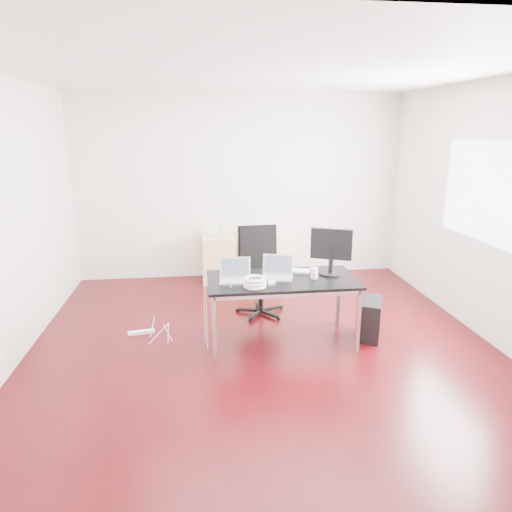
{
  "coord_description": "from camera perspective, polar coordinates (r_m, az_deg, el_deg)",
  "views": [
    {
      "loc": [
        -0.64,
        -4.53,
        2.29
      ],
      "look_at": [
        0.0,
        0.55,
        0.85
      ],
      "focal_mm": 32.0,
      "sensor_mm": 36.0,
      "label": 1
    }
  ],
  "objects": [
    {
      "name": "navy_garment",
      "position": [
        6.93,
        0.42,
        2.85
      ],
      "size": [
        0.34,
        0.29,
        0.09
      ],
      "primitive_type": "cube",
      "rotation": [
        0.0,
        0.0,
        -0.19
      ],
      "color": "black",
      "rests_on": "filing_cabinet_right"
    },
    {
      "name": "cup_white",
      "position": [
        4.93,
        7.28,
        -2.13
      ],
      "size": [
        0.09,
        0.09,
        0.12
      ],
      "primitive_type": "cylinder",
      "rotation": [
        0.0,
        0.0,
        -0.1
      ],
      "color": "white",
      "rests_on": "desk"
    },
    {
      "name": "laptop_left",
      "position": [
        4.83,
        -2.61,
        -2.46
      ],
      "size": [
        0.35,
        0.28,
        0.23
      ],
      "rotation": [
        0.0,
        0.0,
        -0.08
      ],
      "color": "silver",
      "rests_on": "desk"
    },
    {
      "name": "desk",
      "position": [
        4.93,
        3.27,
        -3.41
      ],
      "size": [
        1.6,
        0.8,
        0.73
      ],
      "color": "black",
      "rests_on": "ground"
    },
    {
      "name": "keyboard",
      "position": [
        5.14,
        5.08,
        -1.87
      ],
      "size": [
        0.46,
        0.26,
        0.02
      ],
      "primitive_type": "cube",
      "rotation": [
        0.0,
        0.0,
        -0.29
      ],
      "color": "white",
      "rests_on": "desk"
    },
    {
      "name": "room_shell",
      "position": [
        4.66,
        1.29,
        4.75
      ],
      "size": [
        5.0,
        5.0,
        5.0
      ],
      "color": "#340509",
      "rests_on": "ground"
    },
    {
      "name": "speaker",
      "position": [
        6.91,
        -4.36,
        3.15
      ],
      "size": [
        0.09,
        0.08,
        0.18
      ],
      "primitive_type": "cube",
      "rotation": [
        0.0,
        0.0,
        -0.03
      ],
      "color": "#9E9E9E",
      "rests_on": "filing_cabinet_left"
    },
    {
      "name": "filing_cabinet_left",
      "position": [
        7.03,
        -4.64,
        -0.33
      ],
      "size": [
        0.5,
        0.5,
        0.7
      ],
      "primitive_type": "cube",
      "color": "tan",
      "rests_on": "ground"
    },
    {
      "name": "laptop_right",
      "position": [
        4.93,
        2.7,
        -2.07
      ],
      "size": [
        0.39,
        0.34,
        0.23
      ],
      "rotation": [
        0.0,
        0.0,
        -0.28
      ],
      "color": "silver",
      "rests_on": "desk"
    },
    {
      "name": "office_chair",
      "position": [
        5.76,
        0.47,
        -1.3
      ],
      "size": [
        0.5,
        0.52,
        1.08
      ],
      "rotation": [
        0.0,
        0.0,
        0.05
      ],
      "color": "black",
      "rests_on": "ground"
    },
    {
      "name": "cable_coil",
      "position": [
        4.62,
        -0.14,
        -3.32
      ],
      "size": [
        0.24,
        0.24,
        0.11
      ],
      "rotation": [
        0.0,
        0.0,
        -0.41
      ],
      "color": "white",
      "rests_on": "desk"
    },
    {
      "name": "power_adapter",
      "position": [
        4.73,
        1.97,
        -3.39
      ],
      "size": [
        0.09,
        0.09,
        0.03
      ],
      "primitive_type": "cube",
      "rotation": [
        0.0,
        0.0,
        -0.25
      ],
      "color": "white",
      "rests_on": "desk"
    },
    {
      "name": "monitor",
      "position": [
        5.05,
        9.38,
        0.86
      ],
      "size": [
        0.44,
        0.26,
        0.51
      ],
      "rotation": [
        0.0,
        0.0,
        -0.39
      ],
      "color": "black",
      "rests_on": "desk"
    },
    {
      "name": "filing_cabinet_right",
      "position": [
        7.09,
        0.77,
        -0.14
      ],
      "size": [
        0.5,
        0.5,
        0.7
      ],
      "primitive_type": "cube",
      "color": "tan",
      "rests_on": "ground"
    },
    {
      "name": "cup_brown",
      "position": [
        5.0,
        7.15,
        -2.0
      ],
      "size": [
        0.09,
        0.09,
        0.1
      ],
      "primitive_type": "cylinder",
      "rotation": [
        0.0,
        0.0,
        -0.19
      ],
      "color": "maroon",
      "rests_on": "desk"
    },
    {
      "name": "pc_tower",
      "position": [
        5.34,
        14.21,
        -7.6
      ],
      "size": [
        0.37,
        0.49,
        0.44
      ],
      "primitive_type": "cube",
      "rotation": [
        0.0,
        0.0,
        -0.42
      ],
      "color": "black",
      "rests_on": "ground"
    },
    {
      "name": "power_strip",
      "position": [
        5.49,
        -14.16,
        -9.23
      ],
      "size": [
        0.31,
        0.11,
        0.04
      ],
      "primitive_type": "cube",
      "rotation": [
        0.0,
        0.0,
        0.16
      ],
      "color": "white",
      "rests_on": "ground"
    },
    {
      "name": "wastebasket",
      "position": [
        7.09,
        -0.97,
        -1.93
      ],
      "size": [
        0.25,
        0.25,
        0.28
      ],
      "primitive_type": "cylinder",
      "rotation": [
        0.0,
        0.0,
        0.04
      ],
      "color": "black",
      "rests_on": "ground"
    }
  ]
}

